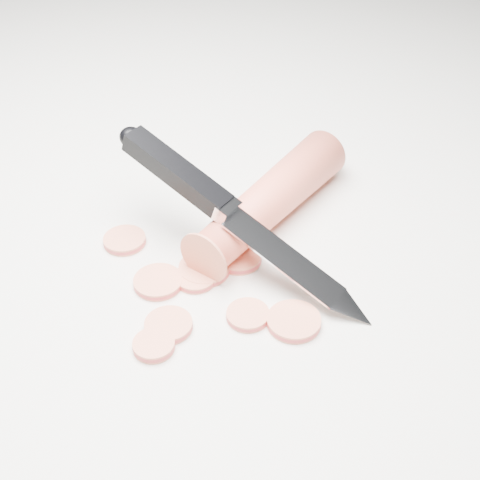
# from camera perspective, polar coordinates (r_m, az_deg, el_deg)

# --- Properties ---
(ground) EXTENTS (2.40, 2.40, 0.00)m
(ground) POSITION_cam_1_polar(r_m,az_deg,el_deg) (0.52, -2.55, -2.21)
(ground) COLOR silver
(ground) RESTS_ON ground
(carrot) EXTENTS (0.12, 0.17, 0.04)m
(carrot) POSITION_cam_1_polar(r_m,az_deg,el_deg) (0.55, 2.59, 3.45)
(carrot) COLOR #E9563F
(carrot) RESTS_ON ground
(carrot_slice_0) EXTENTS (0.03, 0.03, 0.01)m
(carrot_slice_0) POSITION_cam_1_polar(r_m,az_deg,el_deg) (0.51, -3.81, -3.23)
(carrot_slice_0) COLOR #E67452
(carrot_slice_0) RESTS_ON ground
(carrot_slice_1) EXTENTS (0.04, 0.04, 0.01)m
(carrot_slice_1) POSITION_cam_1_polar(r_m,az_deg,el_deg) (0.51, -7.00, -3.56)
(carrot_slice_1) COLOR #E67452
(carrot_slice_1) RESTS_ON ground
(carrot_slice_2) EXTENTS (0.04, 0.04, 0.01)m
(carrot_slice_2) POSITION_cam_1_polar(r_m,az_deg,el_deg) (0.52, -3.06, -2.46)
(carrot_slice_2) COLOR #E67452
(carrot_slice_2) RESTS_ON ground
(carrot_slice_3) EXTENTS (0.03, 0.03, 0.01)m
(carrot_slice_3) POSITION_cam_1_polar(r_m,az_deg,el_deg) (0.47, -6.12, -7.24)
(carrot_slice_3) COLOR #E67452
(carrot_slice_3) RESTS_ON ground
(carrot_slice_4) EXTENTS (0.04, 0.04, 0.01)m
(carrot_slice_4) POSITION_cam_1_polar(r_m,az_deg,el_deg) (0.48, 4.61, -6.93)
(carrot_slice_4) COLOR #E67452
(carrot_slice_4) RESTS_ON ground
(carrot_slice_5) EXTENTS (0.03, 0.03, 0.01)m
(carrot_slice_5) POSITION_cam_1_polar(r_m,az_deg,el_deg) (0.55, -9.82, -0.03)
(carrot_slice_5) COLOR #E67452
(carrot_slice_5) RESTS_ON ground
(carrot_slice_6) EXTENTS (0.03, 0.03, 0.01)m
(carrot_slice_6) POSITION_cam_1_polar(r_m,az_deg,el_deg) (0.46, -7.37, -8.90)
(carrot_slice_6) COLOR #E67452
(carrot_slice_6) RESTS_ON ground
(carrot_slice_7) EXTENTS (0.03, 0.03, 0.01)m
(carrot_slice_7) POSITION_cam_1_polar(r_m,az_deg,el_deg) (0.48, 0.68, -6.43)
(carrot_slice_7) COLOR #E67452
(carrot_slice_7) RESTS_ON ground
(carrot_slice_8) EXTENTS (0.04, 0.04, 0.01)m
(carrot_slice_8) POSITION_cam_1_polar(r_m,az_deg,el_deg) (0.52, -0.11, -1.48)
(carrot_slice_8) COLOR #E67452
(carrot_slice_8) RESTS_ON ground
(kitchen_knife) EXTENTS (0.22, 0.14, 0.09)m
(kitchen_knife) POSITION_cam_1_polar(r_m,az_deg,el_deg) (0.50, 0.11, 1.89)
(kitchen_knife) COLOR silver
(kitchen_knife) RESTS_ON ground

